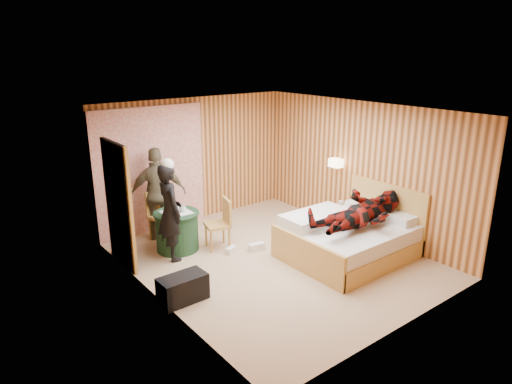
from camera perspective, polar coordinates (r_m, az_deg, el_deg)
floor at (r=7.78m, az=2.19°, el=-8.41°), size 4.20×5.00×0.01m
ceiling at (r=7.06m, az=2.42°, el=10.17°), size 4.20×5.00×0.01m
wall_back at (r=9.31m, az=-7.64°, el=3.99°), size 4.20×0.02×2.50m
wall_left at (r=6.25m, az=-12.65°, el=-3.03°), size 0.02×5.00×2.50m
wall_right at (r=8.78m, az=12.89°, el=2.87°), size 0.02×5.00×2.50m
curtain at (r=8.82m, az=-13.01°, el=2.60°), size 2.20×0.08×2.40m
doorway at (r=7.57m, az=-16.84°, el=-1.56°), size 0.06×0.90×2.05m
wall_lamp at (r=8.92m, az=9.97°, el=3.61°), size 0.26×0.24×0.16m
bed at (r=7.95m, az=11.54°, el=-5.62°), size 2.07×1.63×1.12m
nightstand at (r=8.97m, az=11.07°, el=-3.33°), size 0.38×0.52×0.50m
round_table at (r=8.13m, az=-9.83°, el=-4.78°), size 0.79×0.79×0.70m
chair_far at (r=8.58m, az=-12.01°, el=-2.36°), size 0.51×0.51×0.93m
chair_near at (r=8.05m, az=-4.33°, el=-3.50°), size 0.50×0.50×0.90m
duffel_bag at (r=6.60m, az=-9.14°, el=-11.82°), size 0.68×0.37×0.38m
sneaker_left at (r=8.08m, az=0.05°, el=-6.88°), size 0.30×0.16×0.13m
sneaker_right at (r=8.01m, az=-3.12°, el=-7.23°), size 0.26×0.18×0.11m
woman_standing at (r=7.65m, az=-10.70°, el=-2.48°), size 0.46×0.64×1.65m
man_at_table at (r=8.52m, az=-12.11°, el=-0.23°), size 1.09×0.76×1.72m
man_on_bed at (r=7.60m, az=13.27°, el=-1.46°), size 0.86×0.67×1.77m
book_lower at (r=8.85m, az=11.41°, el=-1.89°), size 0.21×0.25×0.02m
book_upper at (r=8.85m, az=11.42°, el=-1.77°), size 0.17×0.23×0.02m
cup_nightstand at (r=8.95m, az=10.56°, el=-1.37°), size 0.11×0.11×0.09m
cup_table at (r=7.99m, az=-9.17°, el=-2.10°), size 0.15×0.15×0.10m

